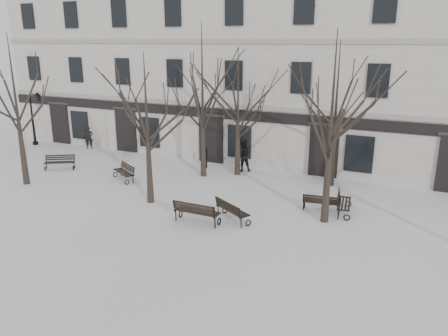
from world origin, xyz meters
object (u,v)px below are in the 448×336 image
Objects in this scene: tree_2 at (332,106)px; bench_0 at (60,162)px; bench_4 at (322,202)px; tree_1 at (146,112)px; tree_0 at (15,92)px; bench_3 at (125,171)px; bench_2 at (231,210)px; lamp_post at (35,115)px; bench_1 at (196,211)px; bench_5 at (343,202)px.

bench_0 is (-15.95, 1.07, -4.43)m from tree_2.
tree_2 is at bearing 102.95° from bench_4.
tree_1 is 8.79m from bench_4.
bench_4 is (15.57, -0.02, -0.02)m from bench_0.
tree_0 is 4.31× the size of bench_3.
lamp_post is (-18.55, 6.68, 1.74)m from bench_2.
bench_1 is at bearing 66.77° from bench_2.
tree_1 reaches higher than bench_3.
bench_2 is (12.36, -2.67, 0.02)m from bench_0.
tree_2 is 4.34× the size of bench_3.
tree_0 reaches higher than bench_2.
bench_2 is (-3.59, -1.60, -4.40)m from tree_2.
bench_3 is 0.47× the size of lamp_post.
bench_4 is at bearing -10.51° from lamp_post.
tree_0 is 1.13× the size of tree_1.
tree_0 is 9.85m from lamp_post.
bench_3 is (4.76, -0.03, 0.01)m from bench_0.
bench_3 is at bearing 83.64° from bench_5.
tree_2 is at bearing -35.58° from bench_0.
bench_5 is (0.87, 0.25, 0.04)m from bench_4.
bench_1 reaches higher than bench_0.
tree_1 is at bearing -4.73° from bench_3.
tree_1 is 5.48m from bench_3.
bench_1 is 0.51× the size of lamp_post.
bench_2 reaches higher than bench_3.
bench_4 is 0.44× the size of lamp_post.
bench_4 is at bearing -141.20° from bench_1.
bench_0 is at bearing 83.19° from bench_5.
tree_0 is 5.23m from bench_0.
bench_1 reaches higher than bench_3.
bench_2 is 0.48× the size of lamp_post.
bench_3 reaches higher than bench_0.
lamp_post is (-14.17, 6.28, -2.07)m from tree_1.
bench_2 is (11.95, 0.14, -4.37)m from tree_0.
bench_3 is at bearing 32.62° from tree_0.
bench_4 is (15.15, 2.79, -4.41)m from tree_0.
lamp_post is (-21.75, 4.04, 1.78)m from bench_4.
bench_3 is at bearing 174.66° from tree_2.
bench_0 is 0.97× the size of bench_3.
bench_2 is (1.20, 0.89, -0.05)m from bench_1.
tree_2 is (15.54, 1.74, 0.03)m from tree_0.
tree_1 reaches higher than bench_1.
bench_3 is (4.35, 2.78, -4.38)m from tree_0.
bench_4 is (-0.39, 1.05, -4.45)m from tree_2.
bench_5 is (11.68, 0.25, 0.01)m from bench_3.
tree_0 is 12.72m from bench_2.
tree_2 is 4.59m from bench_4.
bench_1 reaches higher than bench_5.
tree_0 reaches higher than bench_5.
tree_1 is 0.88× the size of tree_2.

